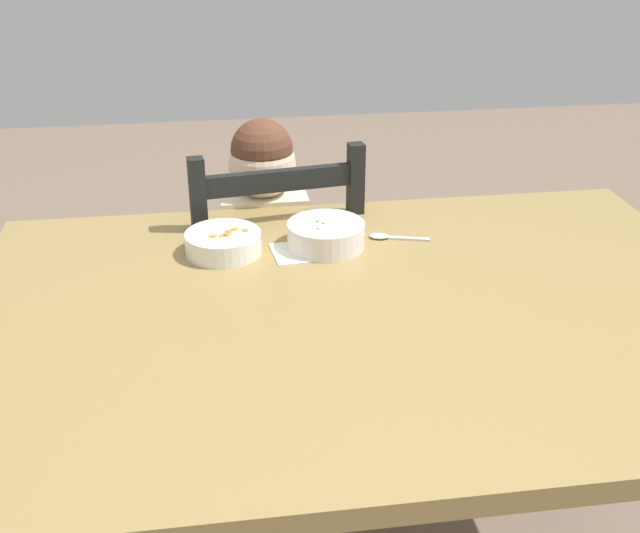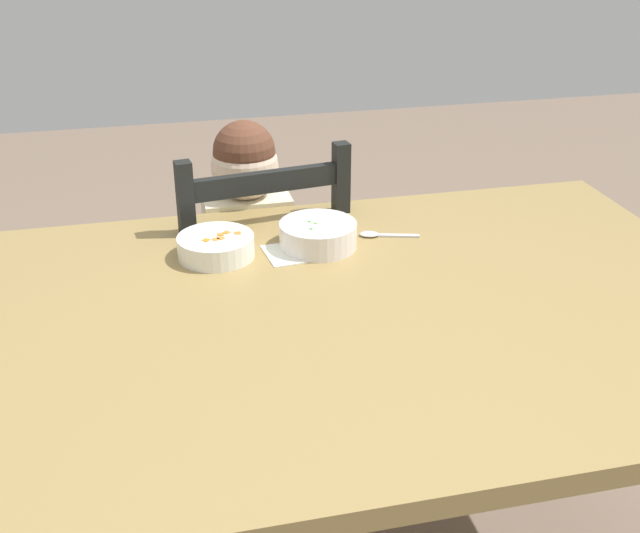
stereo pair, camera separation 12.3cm
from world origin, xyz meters
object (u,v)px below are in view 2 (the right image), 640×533
Objects in this scene: dining_chair at (255,307)px; bowl_of_carrots at (216,246)px; dining_table at (365,344)px; bowl_of_peas at (318,234)px; child_figure at (250,247)px; spoon at (378,235)px.

bowl_of_carrots is (-0.12, -0.30, 0.33)m from dining_chair.
bowl_of_peas reaches higher than dining_table.
dining_chair is 0.97× the size of child_figure.
dining_chair reaches higher than bowl_of_peas.
child_figure reaches higher than bowl_of_peas.
child_figure is 0.35m from bowl_of_carrots.
child_figure is 5.60× the size of bowl_of_peas.
child_figure is (-0.14, 0.57, -0.03)m from dining_table.
spoon is (0.12, 0.30, 0.09)m from dining_table.
spoon is at bearing 68.95° from dining_table.
dining_table is at bearing -84.14° from bowl_of_peas.
bowl_of_carrots is (-0.11, -0.29, 0.15)m from child_figure.
dining_chair is at bearing 132.37° from spoon.
dining_chair is at bearing 109.52° from bowl_of_peas.
bowl_of_peas is (-0.03, 0.28, 0.12)m from dining_table.
bowl_of_peas is at bearing 95.86° from dining_table.
dining_chair is 5.42× the size of bowl_of_peas.
dining_chair is 0.18m from child_figure.
spoon is at bearing -46.13° from child_figure.
bowl_of_peas is 1.25× the size of spoon.
child_figure is at bearing 68.87° from bowl_of_carrots.
bowl_of_carrots is (-0.25, 0.28, 0.11)m from dining_table.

